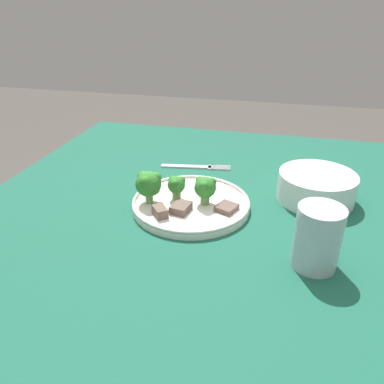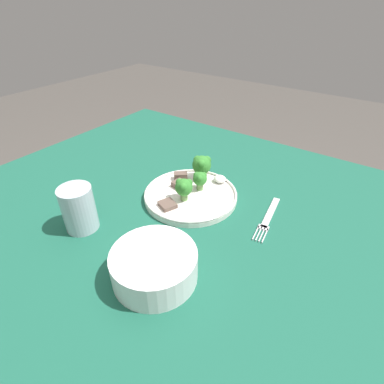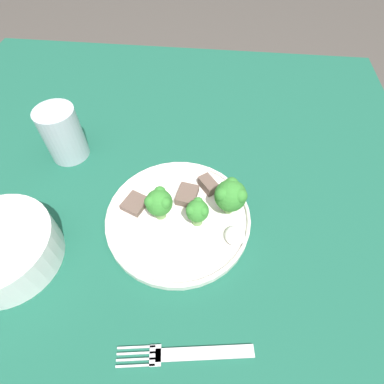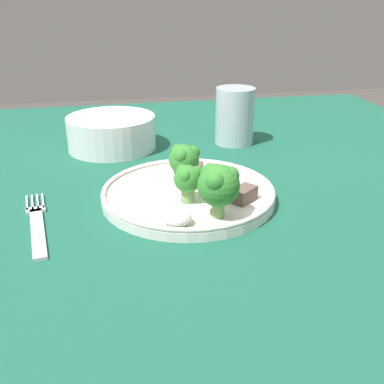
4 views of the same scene
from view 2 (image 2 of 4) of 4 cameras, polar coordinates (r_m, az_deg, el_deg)
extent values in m
plane|color=#4C4742|center=(1.33, -3.67, -29.90)|extent=(8.00, 8.00, 0.00)
cube|color=#195642|center=(0.74, -5.76, -3.88)|extent=(1.05, 1.02, 0.03)
cylinder|color=brown|center=(1.21, 29.03, -14.71)|extent=(0.06, 0.06, 0.72)
cylinder|color=brown|center=(1.48, -7.47, -0.11)|extent=(0.06, 0.06, 0.72)
cylinder|color=white|center=(0.75, -0.26, -0.76)|extent=(0.23, 0.23, 0.01)
torus|color=white|center=(0.75, -0.27, -0.19)|extent=(0.23, 0.23, 0.01)
cube|color=silver|center=(0.73, 14.73, -3.77)|extent=(0.03, 0.12, 0.00)
cube|color=silver|center=(0.68, 13.44, -6.64)|extent=(0.03, 0.02, 0.00)
cube|color=silver|center=(0.66, 12.05, -7.62)|extent=(0.01, 0.05, 0.00)
cube|color=silver|center=(0.66, 12.60, -7.78)|extent=(0.01, 0.05, 0.00)
cube|color=silver|center=(0.66, 13.17, -7.94)|extent=(0.01, 0.05, 0.00)
cube|color=silver|center=(0.66, 13.73, -8.10)|extent=(0.01, 0.05, 0.00)
cylinder|color=white|center=(0.55, -7.18, -13.73)|extent=(0.15, 0.15, 0.06)
cylinder|color=white|center=(0.56, -7.15, -14.03)|extent=(0.13, 0.13, 0.04)
cylinder|color=#B2C1CC|center=(0.68, -20.78, -2.98)|extent=(0.07, 0.07, 0.10)
cylinder|color=silver|center=(0.69, -20.45, -4.29)|extent=(0.06, 0.06, 0.06)
cylinder|color=#709E56|center=(0.76, 1.50, 1.14)|extent=(0.02, 0.02, 0.02)
sphere|color=#337F2D|center=(0.75, 1.53, 2.53)|extent=(0.04, 0.04, 0.04)
sphere|color=#337F2D|center=(0.75, 0.87, 3.29)|extent=(0.02, 0.02, 0.02)
sphere|color=#337F2D|center=(0.74, 1.48, 2.62)|extent=(0.02, 0.02, 0.02)
sphere|color=#337F2D|center=(0.75, 2.26, 3.22)|extent=(0.02, 0.02, 0.02)
cylinder|color=#709E56|center=(0.72, -1.53, -0.75)|extent=(0.02, 0.02, 0.02)
sphere|color=#337F2D|center=(0.71, -1.56, 0.90)|extent=(0.04, 0.04, 0.04)
sphere|color=#337F2D|center=(0.71, -2.39, 1.87)|extent=(0.02, 0.02, 0.02)
sphere|color=#337F2D|center=(0.69, -1.69, 0.99)|extent=(0.02, 0.02, 0.02)
sphere|color=#337F2D|center=(0.71, -0.64, 1.78)|extent=(0.02, 0.02, 0.02)
cylinder|color=#709E56|center=(0.81, 1.82, 3.37)|extent=(0.01, 0.01, 0.02)
sphere|color=#337F2D|center=(0.79, 1.86, 5.16)|extent=(0.05, 0.05, 0.05)
sphere|color=#337F2D|center=(0.80, 0.97, 6.18)|extent=(0.02, 0.02, 0.02)
sphere|color=#337F2D|center=(0.77, 1.80, 5.35)|extent=(0.02, 0.02, 0.02)
sphere|color=#337F2D|center=(0.79, 2.84, 6.10)|extent=(0.02, 0.02, 0.02)
cube|color=brown|center=(0.77, -2.19, 1.37)|extent=(0.04, 0.04, 0.01)
cube|color=brown|center=(0.71, -4.77, -2.47)|extent=(0.05, 0.05, 0.01)
cube|color=brown|center=(0.81, -2.17, 3.08)|extent=(0.04, 0.04, 0.02)
ellipsoid|color=white|center=(0.79, 5.33, 2.49)|extent=(0.03, 0.03, 0.02)
camera|label=1|loc=(1.05, -39.15, 23.95)|focal=35.00mm
camera|label=3|loc=(0.56, 28.52, 28.91)|focal=28.00mm
camera|label=4|loc=(1.09, 23.02, 22.35)|focal=42.00mm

